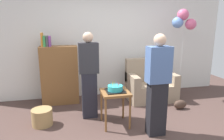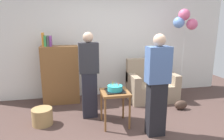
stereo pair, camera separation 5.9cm
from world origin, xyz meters
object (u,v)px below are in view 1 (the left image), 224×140
(birthday_cake, at_px, (115,89))
(balloon_bunch, at_px, (184,20))
(side_table, at_px, (115,97))
(handbag, at_px, (180,104))
(bookshelf, at_px, (60,74))
(person_holding_cake, at_px, (158,85))
(couch, at_px, (150,85))
(wicker_basket, at_px, (42,117))
(person_blowing_candles, at_px, (89,75))

(birthday_cake, height_order, balloon_bunch, balloon_bunch)
(balloon_bunch, bearing_deg, side_table, -151.80)
(birthday_cake, xyz_separation_m, balloon_bunch, (1.83, 0.98, 1.17))
(handbag, bearing_deg, bookshelf, 159.34)
(person_holding_cake, bearing_deg, birthday_cake, -51.68)
(person_holding_cake, relative_size, handbag, 5.82)
(couch, height_order, side_table, couch)
(birthday_cake, relative_size, balloon_bunch, 0.15)
(couch, xyz_separation_m, bookshelf, (-2.09, 0.23, 0.33))
(person_holding_cake, distance_m, wicker_basket, 2.09)
(wicker_basket, distance_m, handbag, 2.78)
(birthday_cake, distance_m, person_holding_cake, 0.74)
(person_blowing_candles, height_order, handbag, person_blowing_candles)
(side_table, xyz_separation_m, balloon_bunch, (1.83, 0.98, 1.32))
(side_table, xyz_separation_m, person_blowing_candles, (-0.40, 0.43, 0.30))
(person_blowing_candles, bearing_deg, wicker_basket, 169.17)
(birthday_cake, height_order, person_blowing_candles, person_blowing_candles)
(side_table, bearing_deg, birthday_cake, -150.75)
(couch, bearing_deg, handbag, -61.29)
(person_blowing_candles, bearing_deg, balloon_bunch, -7.43)
(couch, relative_size, person_holding_cake, 0.67)
(person_holding_cake, bearing_deg, handbag, -153.21)
(bookshelf, xyz_separation_m, birthday_cake, (0.97, -1.28, 0.01))
(person_holding_cake, height_order, balloon_bunch, balloon_bunch)
(side_table, relative_size, birthday_cake, 1.96)
(birthday_cake, relative_size, person_blowing_candles, 0.20)
(couch, height_order, bookshelf, bookshelf)
(side_table, xyz_separation_m, person_holding_cake, (0.57, -0.45, 0.30))
(birthday_cake, height_order, person_holding_cake, person_holding_cake)
(person_blowing_candles, bearing_deg, handbag, -23.61)
(couch, xyz_separation_m, handbag, (0.38, -0.70, -0.24))
(birthday_cake, distance_m, person_blowing_candles, 0.61)
(bookshelf, relative_size, handbag, 5.67)
(side_table, height_order, handbag, side_table)
(balloon_bunch, bearing_deg, person_blowing_candles, -166.08)
(side_table, distance_m, balloon_bunch, 2.46)
(bookshelf, height_order, wicker_basket, bookshelf)
(side_table, xyz_separation_m, wicker_basket, (-1.27, 0.27, -0.38))
(couch, bearing_deg, person_holding_cake, -110.13)
(side_table, bearing_deg, wicker_basket, 168.22)
(bookshelf, xyz_separation_m, person_blowing_candles, (0.57, -0.86, 0.16))
(couch, height_order, birthday_cake, couch)
(couch, xyz_separation_m, person_blowing_candles, (-1.53, -0.63, 0.49))
(bookshelf, relative_size, person_blowing_candles, 0.97)
(person_blowing_candles, xyz_separation_m, handbag, (1.91, -0.08, -0.73))
(bookshelf, height_order, person_holding_cake, person_holding_cake)
(wicker_basket, xyz_separation_m, handbag, (2.78, 0.09, -0.05))
(side_table, relative_size, wicker_basket, 1.74)
(wicker_basket, height_order, balloon_bunch, balloon_bunch)
(bookshelf, bearing_deg, balloon_bunch, -6.24)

